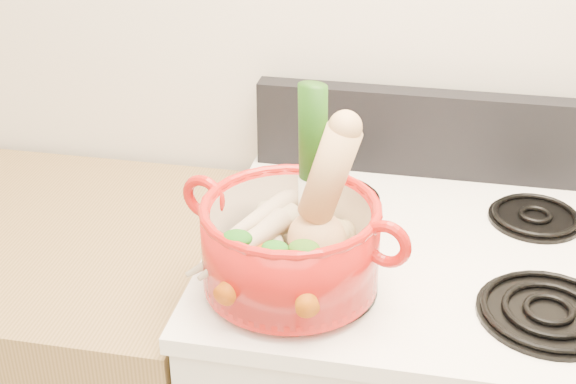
# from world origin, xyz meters

# --- Properties ---
(wall_back) EXTENTS (3.50, 0.02, 2.60)m
(wall_back) POSITION_xyz_m (0.00, 1.75, 1.30)
(wall_back) COLOR beige
(wall_back) RESTS_ON floor
(cooktop) EXTENTS (0.78, 0.67, 0.03)m
(cooktop) POSITION_xyz_m (0.00, 1.40, 0.93)
(cooktop) COLOR white
(cooktop) RESTS_ON stove_body
(control_backsplash) EXTENTS (0.76, 0.05, 0.18)m
(control_backsplash) POSITION_xyz_m (0.00, 1.70, 1.04)
(control_backsplash) COLOR black
(control_backsplash) RESTS_ON cooktop
(burner_front_left) EXTENTS (0.22, 0.22, 0.02)m
(burner_front_left) POSITION_xyz_m (-0.19, 1.24, 0.96)
(burner_front_left) COLOR black
(burner_front_left) RESTS_ON cooktop
(burner_front_right) EXTENTS (0.22, 0.22, 0.02)m
(burner_front_right) POSITION_xyz_m (0.19, 1.24, 0.96)
(burner_front_right) COLOR black
(burner_front_right) RESTS_ON cooktop
(burner_back_left) EXTENTS (0.17, 0.17, 0.02)m
(burner_back_left) POSITION_xyz_m (-0.19, 1.54, 0.96)
(burner_back_left) COLOR black
(burner_back_left) RESTS_ON cooktop
(burner_back_right) EXTENTS (0.17, 0.17, 0.02)m
(burner_back_right) POSITION_xyz_m (0.19, 1.54, 0.96)
(burner_back_right) COLOR black
(burner_back_right) RESTS_ON cooktop
(dutch_oven) EXTENTS (0.35, 0.35, 0.14)m
(dutch_oven) POSITION_xyz_m (-0.22, 1.23, 1.04)
(dutch_oven) COLOR #AE130E
(dutch_oven) RESTS_ON burner_front_left
(pot_handle_left) EXTENTS (0.08, 0.04, 0.08)m
(pot_handle_left) POSITION_xyz_m (-0.37, 1.27, 1.09)
(pot_handle_left) COLOR #AE130E
(pot_handle_left) RESTS_ON dutch_oven
(pot_handle_right) EXTENTS (0.08, 0.04, 0.08)m
(pot_handle_right) POSITION_xyz_m (-0.07, 1.19, 1.09)
(pot_handle_right) COLOR #AE130E
(pot_handle_right) RESTS_ON dutch_oven
(squash) EXTENTS (0.17, 0.12, 0.26)m
(squash) POSITION_xyz_m (-0.18, 1.26, 1.12)
(squash) COLOR tan
(squash) RESTS_ON dutch_oven
(leek) EXTENTS (0.06, 0.07, 0.31)m
(leek) POSITION_xyz_m (-0.19, 1.28, 1.15)
(leek) COLOR silver
(leek) RESTS_ON dutch_oven
(ginger) EXTENTS (0.10, 0.07, 0.05)m
(ginger) POSITION_xyz_m (-0.18, 1.31, 1.02)
(ginger) COLOR tan
(ginger) RESTS_ON dutch_oven
(parsnip_0) EXTENTS (0.08, 0.21, 0.06)m
(parsnip_0) POSITION_xyz_m (-0.28, 1.24, 1.02)
(parsnip_0) COLOR beige
(parsnip_0) RESTS_ON dutch_oven
(parsnip_1) EXTENTS (0.18, 0.20, 0.07)m
(parsnip_1) POSITION_xyz_m (-0.30, 1.23, 1.03)
(parsnip_1) COLOR beige
(parsnip_1) RESTS_ON dutch_oven
(parsnip_2) EXTENTS (0.13, 0.20, 0.06)m
(parsnip_2) POSITION_xyz_m (-0.26, 1.28, 1.03)
(parsnip_2) COLOR beige
(parsnip_2) RESTS_ON dutch_oven
(parsnip_3) EXTENTS (0.14, 0.18, 0.06)m
(parsnip_3) POSITION_xyz_m (-0.29, 1.21, 1.04)
(parsnip_3) COLOR beige
(parsnip_3) RESTS_ON dutch_oven
(parsnip_4) EXTENTS (0.16, 0.20, 0.06)m
(parsnip_4) POSITION_xyz_m (-0.30, 1.28, 1.04)
(parsnip_4) COLOR beige
(parsnip_4) RESTS_ON dutch_oven
(carrot_0) EXTENTS (0.04, 0.16, 0.04)m
(carrot_0) POSITION_xyz_m (-0.22, 1.18, 1.02)
(carrot_0) COLOR #DD460B
(carrot_0) RESTS_ON dutch_oven
(carrot_1) EXTENTS (0.07, 0.17, 0.05)m
(carrot_1) POSITION_xyz_m (-0.28, 1.18, 1.02)
(carrot_1) COLOR #D7670A
(carrot_1) RESTS_ON dutch_oven
(carrot_2) EXTENTS (0.09, 0.19, 0.05)m
(carrot_2) POSITION_xyz_m (-0.20, 1.17, 1.03)
(carrot_2) COLOR #C55909
(carrot_2) RESTS_ON dutch_oven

